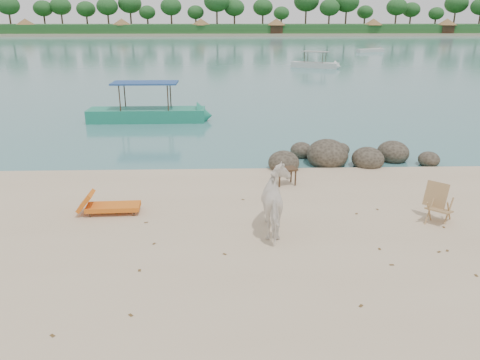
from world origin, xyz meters
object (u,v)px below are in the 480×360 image
object	(u,v)px
boulders	(343,157)
lounge_chair	(113,205)
deck_chair	(440,205)
boat_near	(145,89)
cow	(279,203)
side_table	(285,177)

from	to	relation	value
boulders	lounge_chair	xyz separation A→B (m)	(-7.43, -4.59, 0.05)
boulders	deck_chair	distance (m)	5.59
boat_near	boulders	bearing A→B (deg)	-42.95
cow	side_table	world-z (taller)	cow
cow	boat_near	world-z (taller)	boat_near
cow	lounge_chair	size ratio (longest dim) A/B	1.03
side_table	lounge_chair	world-z (taller)	side_table
side_table	lounge_chair	distance (m)	5.41
deck_chair	cow	bearing A→B (deg)	-130.50
cow	boat_near	distance (m)	14.65
cow	lounge_chair	distance (m)	4.58
cow	deck_chair	bearing A→B (deg)	-175.47
cow	side_table	bearing A→B (deg)	-101.26
cow	lounge_chair	bearing A→B (deg)	-17.33
side_table	lounge_chair	bearing A→B (deg)	-173.74
cow	boat_near	size ratio (longest dim) A/B	0.27
boulders	deck_chair	world-z (taller)	deck_chair
cow	deck_chair	distance (m)	4.28
boulders	cow	distance (m)	6.64
side_table	deck_chair	size ratio (longest dim) A/B	0.69
boulders	lounge_chair	world-z (taller)	boulders
boulders	lounge_chair	distance (m)	8.73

